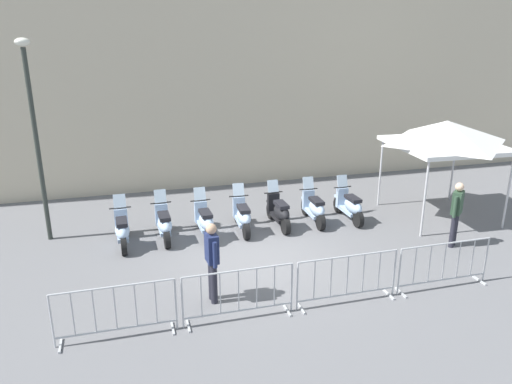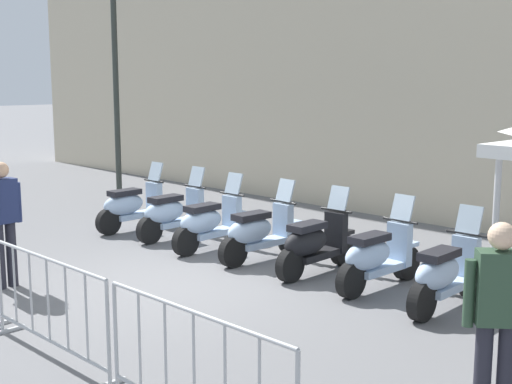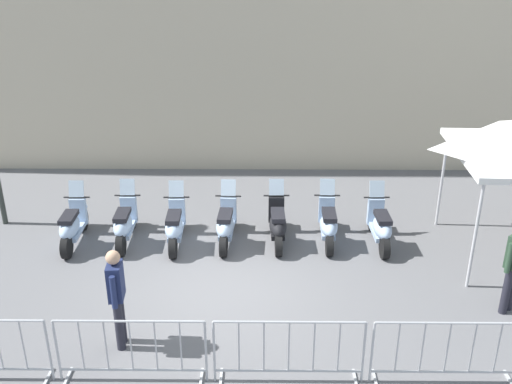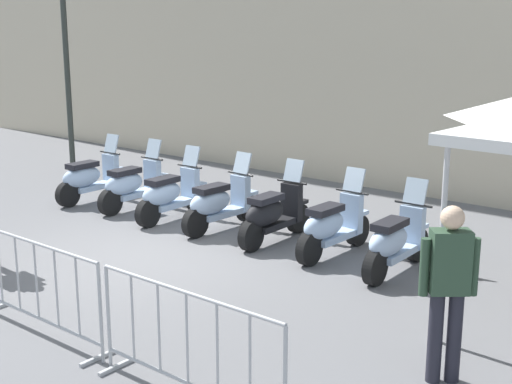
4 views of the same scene
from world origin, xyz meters
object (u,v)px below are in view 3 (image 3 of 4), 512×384
motorcycle_5 (328,223)px  barrier_segment_2 (289,352)px  motorcycle_2 (175,226)px  motorcycle_6 (380,226)px  barrier_segment_1 (131,351)px  barrier_segment_3 (447,353)px  officer_mid_plaza (117,293)px  motorcycle_3 (226,224)px  motorcycle_1 (125,224)px  motorcycle_0 (73,226)px  motorcycle_4 (277,224)px

motorcycle_5 → barrier_segment_2: (-0.81, -4.32, 0.07)m
motorcycle_2 → motorcycle_6: same height
barrier_segment_1 → barrier_segment_3: bearing=2.8°
barrier_segment_1 → officer_mid_plaza: 0.99m
motorcycle_3 → officer_mid_plaza: bearing=-110.9°
motorcycle_1 → motorcycle_5: size_ratio=1.00×
officer_mid_plaza → motorcycle_0: bearing=120.5°
motorcycle_3 → barrier_segment_2: motorcycle_3 is taller
barrier_segment_3 → motorcycle_1: bearing=145.6°
motorcycle_0 → barrier_segment_1: (2.29, -4.02, 0.07)m
motorcycle_1 → motorcycle_2: 1.08m
barrier_segment_1 → barrier_segment_3: same height
motorcycle_0 → motorcycle_4: size_ratio=1.00×
motorcycle_2 → motorcycle_1: bearing=178.0°
motorcycle_0 → motorcycle_2: (2.16, 0.13, 0.00)m
motorcycle_1 → barrier_segment_3: motorcycle_1 is taller
motorcycle_4 → motorcycle_6: bearing=0.7°
motorcycle_5 → officer_mid_plaza: size_ratio=1.00×
motorcycle_0 → motorcycle_2: 2.16m
motorcycle_0 → motorcycle_5: 5.40m
motorcycle_1 → officer_mid_plaza: bearing=-76.3°
barrier_segment_1 → barrier_segment_2: same height
motorcycle_2 → motorcycle_5: (3.23, 0.29, 0.00)m
motorcycle_5 → barrier_segment_1: (-3.09, -4.43, 0.07)m
barrier_segment_2 → barrier_segment_3: same height
motorcycle_3 → barrier_segment_3: (3.63, -4.05, 0.07)m
motorcycle_1 → barrier_segment_2: bearing=-49.3°
motorcycle_3 → motorcycle_5: same height
motorcycle_2 → barrier_segment_3: 6.12m
motorcycle_5 → barrier_segment_2: motorcycle_5 is taller
motorcycle_0 → motorcycle_4: same height
motorcycle_4 → barrier_segment_3: motorcycle_4 is taller
motorcycle_1 → motorcycle_4: 3.24m
officer_mid_plaza → barrier_segment_1: bearing=-63.6°
barrier_segment_1 → motorcycle_2: bearing=91.9°
motorcycle_1 → motorcycle_2: bearing=-2.0°
motorcycle_2 → motorcycle_5: same height
motorcycle_0 → motorcycle_1: bearing=8.7°
barrier_segment_3 → barrier_segment_1: bearing=-177.2°
motorcycle_0 → motorcycle_3: bearing=4.5°
motorcycle_0 → motorcycle_1: same height
motorcycle_4 → barrier_segment_1: bearing=-114.9°
motorcycle_5 → barrier_segment_3: (1.48, -4.21, 0.07)m
motorcycle_4 → barrier_segment_2: motorcycle_4 is taller
motorcycle_1 → motorcycle_5: same height
motorcycle_4 → motorcycle_0: bearing=-175.5°
barrier_segment_1 → barrier_segment_2: bearing=2.8°
motorcycle_3 → motorcycle_6: 3.25m
motorcycle_1 → motorcycle_6: size_ratio=1.00×
barrier_segment_1 → motorcycle_6: bearing=46.4°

